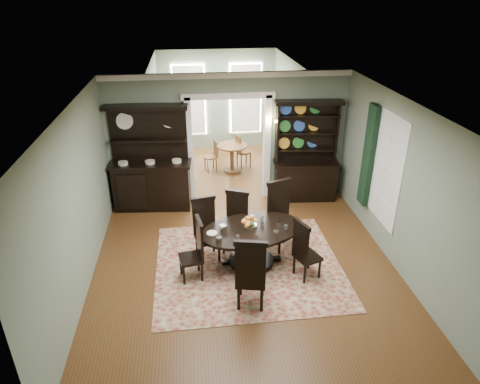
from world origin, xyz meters
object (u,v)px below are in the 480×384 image
object	(u,v)px
sideboard	(152,173)
welsh_dresser	(305,164)
dining_table	(252,239)
parlor_table	(232,154)

from	to	relation	value
sideboard	welsh_dresser	xyz separation A→B (m)	(3.59, 0.02, 0.03)
dining_table	parlor_table	bearing A→B (deg)	75.01
welsh_dresser	dining_table	bearing A→B (deg)	-117.90
sideboard	welsh_dresser	world-z (taller)	sideboard
sideboard	welsh_dresser	bearing A→B (deg)	5.09
dining_table	sideboard	size ratio (longest dim) A/B	0.89
welsh_dresser	parlor_table	distance (m)	2.40
sideboard	parlor_table	size ratio (longest dim) A/B	2.85
sideboard	parlor_table	distance (m)	2.73
welsh_dresser	parlor_table	world-z (taller)	welsh_dresser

